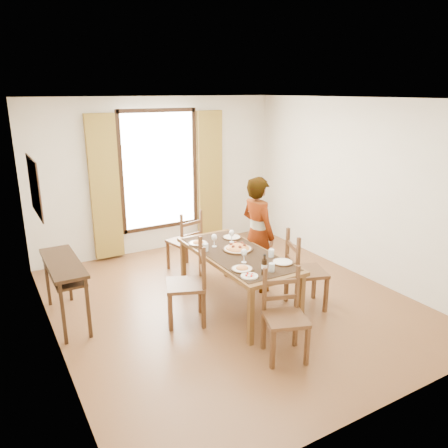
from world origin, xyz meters
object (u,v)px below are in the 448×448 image
console_table (64,270)px  dining_table (237,258)px  man (258,234)px  pasta_platter (238,247)px

console_table → dining_table: 2.18m
dining_table → man: bearing=30.5°
console_table → man: size_ratio=0.72×
man → pasta_platter: 0.54m
console_table → man: bearing=-8.7°
dining_table → pasta_platter: 0.15m
pasta_platter → dining_table: bearing=-128.0°
man → pasta_platter: size_ratio=4.16×
console_table → man: man is taller
console_table → dining_table: size_ratio=0.62×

